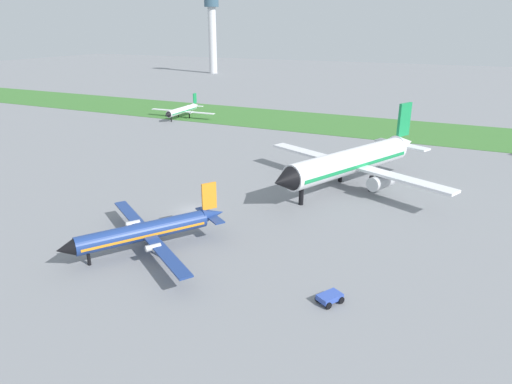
% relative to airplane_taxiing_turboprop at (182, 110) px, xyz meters
% --- Properties ---
extents(ground_plane, '(600.00, 600.00, 0.00)m').
position_rel_airplane_taxiing_turboprop_xyz_m(ground_plane, '(41.34, -59.77, -2.31)').
color(ground_plane, gray).
extents(grass_taxiway_strip, '(360.00, 28.00, 0.08)m').
position_rel_airplane_taxiing_turboprop_xyz_m(grass_taxiway_strip, '(41.34, 10.32, -2.27)').
color(grass_taxiway_strip, '#3D7533').
rests_on(grass_taxiway_strip, ground_plane).
extents(airplane_taxiing_turboprop, '(21.03, 17.99, 6.30)m').
position_rel_airplane_taxiing_turboprop_xyz_m(airplane_taxiing_turboprop, '(0.00, 0.00, 0.00)').
color(airplane_taxiing_turboprop, white).
rests_on(airplane_taxiing_turboprop, ground_plane).
extents(airplane_foreground_turboprop, '(20.81, 18.26, 7.21)m').
position_rel_airplane_taxiing_turboprop_xyz_m(airplane_foreground_turboprop, '(43.73, -72.97, 0.33)').
color(airplane_foreground_turboprop, navy).
rests_on(airplane_foreground_turboprop, ground_plane).
extents(airplane_midfield_jet, '(33.85, 33.68, 12.74)m').
position_rel_airplane_taxiing_turboprop_xyz_m(airplane_midfield_jet, '(60.26, -39.90, 2.28)').
color(airplane_midfield_jet, white).
rests_on(airplane_midfield_jet, ground_plane).
extents(baggage_cart_near_gate, '(2.72, 2.94, 0.90)m').
position_rel_airplane_taxiing_turboprop_xyz_m(baggage_cart_near_gate, '(66.85, -74.38, -1.73)').
color(baggage_cart_near_gate, '#334FB2').
rests_on(baggage_cart_near_gate, ground_plane).
extents(control_tower, '(8.00, 8.00, 39.24)m').
position_rel_airplane_taxiing_turboprop_xyz_m(control_tower, '(-59.78, 120.91, 20.67)').
color(control_tower, silver).
rests_on(control_tower, ground_plane).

